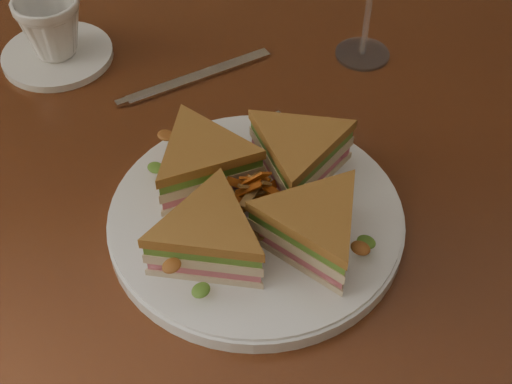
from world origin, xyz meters
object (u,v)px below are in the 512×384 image
knife (190,80)px  coffee_cup (50,26)px  saucer (58,55)px  sandwich_wedges (256,195)px  table (240,213)px  plate (256,219)px  spoon (183,159)px

knife → coffee_cup: (-0.17, 0.07, 0.05)m
knife → saucer: size_ratio=1.41×
coffee_cup → sandwich_wedges: bearing=-60.1°
saucer → table: bearing=-44.0°
sandwich_wedges → knife: (-0.06, 0.25, -0.04)m
table → plate: plate is taller
plate → sandwich_wedges: 0.04m
plate → spoon: plate is taller
spoon → knife: bearing=56.0°
plate → sandwich_wedges: size_ratio=1.07×
plate → coffee_cup: (-0.23, 0.31, 0.04)m
table → knife: knife is taller
spoon → knife: (0.01, 0.14, -0.00)m
saucer → spoon: bearing=-53.9°
plate → saucer: size_ratio=2.12×
plate → knife: (-0.06, 0.25, -0.01)m
plate → saucer: (-0.23, 0.31, -0.00)m
sandwich_wedges → knife: size_ratio=1.41×
coffee_cup → knife: bearing=-27.7°
plate → coffee_cup: bearing=125.7°
knife → saucer: bearing=134.8°
knife → coffee_cup: bearing=134.8°
knife → table: bearing=-94.6°
sandwich_wedges → saucer: bearing=125.7°
sandwich_wedges → coffee_cup: bearing=125.7°
knife → plate: bearing=-100.5°
table → coffee_cup: size_ratio=14.12×
plate → saucer: bearing=125.7°
spoon → coffee_cup: coffee_cup is taller
table → spoon: spoon is taller
plate → spoon: (-0.07, 0.10, -0.00)m
plate → knife: size_ratio=1.51×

